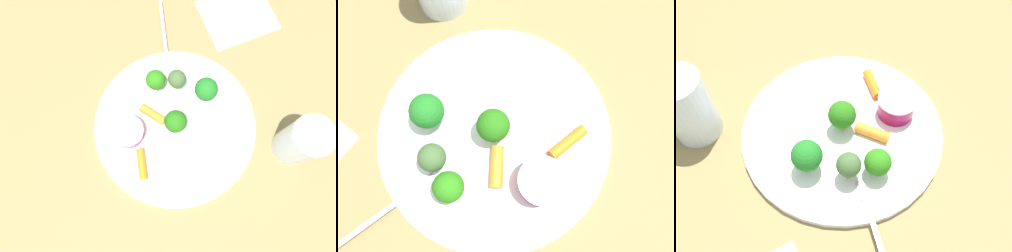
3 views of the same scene
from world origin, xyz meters
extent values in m
plane|color=olive|center=(0.00, 0.00, 0.00)|extent=(2.40, 2.40, 0.00)
cylinder|color=white|center=(0.00, 0.00, 0.01)|extent=(0.32, 0.32, 0.01)
cylinder|color=#930D4B|center=(0.06, 0.07, 0.03)|extent=(0.06, 0.06, 0.03)
cylinder|color=silver|center=(0.06, 0.07, 0.05)|extent=(0.06, 0.06, 0.00)
cylinder|color=#97AE57|center=(0.05, -0.07, 0.02)|extent=(0.01, 0.01, 0.02)
sphere|color=#416233|center=(0.05, -0.07, 0.05)|extent=(0.04, 0.04, 0.04)
cylinder|color=#98B65B|center=(0.00, 0.00, 0.02)|extent=(0.01, 0.01, 0.02)
sphere|color=#256E15|center=(0.00, 0.00, 0.05)|extent=(0.04, 0.04, 0.04)
cylinder|color=#94AC73|center=(-0.01, -0.09, 0.02)|extent=(0.01, 0.01, 0.02)
sphere|color=#1F7422|center=(-0.01, -0.09, 0.05)|extent=(0.04, 0.04, 0.04)
cylinder|color=#8BB06F|center=(0.08, -0.04, 0.02)|extent=(0.01, 0.01, 0.01)
sphere|color=#2A7C17|center=(0.08, -0.04, 0.04)|extent=(0.04, 0.04, 0.04)
cylinder|color=orange|center=(0.05, 0.01, 0.02)|extent=(0.06, 0.02, 0.02)
cylinder|color=orange|center=(0.00, 0.10, 0.02)|extent=(0.05, 0.05, 0.02)
cube|color=#C0AFBE|center=(0.14, -0.14, 0.01)|extent=(0.11, 0.11, 0.00)
cube|color=#C0AFBE|center=(0.08, -0.08, 0.01)|extent=(0.02, 0.02, 0.00)
cube|color=#C0AFBE|center=(0.08, -0.08, 0.01)|extent=(0.02, 0.02, 0.00)
cube|color=#C0AFBE|center=(0.08, -0.08, 0.01)|extent=(0.02, 0.02, 0.00)
cube|color=#C0AFBE|center=(0.08, -0.07, 0.01)|extent=(0.02, 0.02, 0.00)
cylinder|color=silver|center=(-0.20, -0.11, 0.06)|extent=(0.07, 0.07, 0.12)
cube|color=white|center=(0.05, -0.28, 0.00)|extent=(0.18, 0.19, 0.00)
camera|label=1|loc=(-0.09, 0.13, 0.65)|focal=35.83mm
camera|label=2|loc=(0.11, 0.03, 0.44)|focal=35.32mm
camera|label=3|loc=(0.16, -0.27, 0.47)|focal=37.73mm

